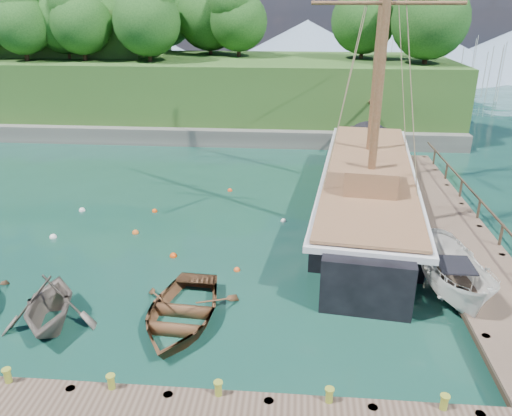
% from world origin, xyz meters
% --- Properties ---
extents(ground, '(160.00, 160.00, 0.00)m').
position_xyz_m(ground, '(0.00, 0.00, 0.00)').
color(ground, '#163D2E').
rests_on(ground, ground).
extents(dock_east, '(3.20, 24.00, 1.10)m').
position_xyz_m(dock_east, '(11.50, 7.00, 0.43)').
color(dock_east, '#4C3A2E').
rests_on(dock_east, ground).
extents(bollard_0, '(0.26, 0.26, 0.45)m').
position_xyz_m(bollard_0, '(-4.00, -5.10, 0.00)').
color(bollard_0, olive).
rests_on(bollard_0, ground).
extents(bollard_1, '(0.26, 0.26, 0.45)m').
position_xyz_m(bollard_1, '(-1.00, -5.10, 0.00)').
color(bollard_1, olive).
rests_on(bollard_1, ground).
extents(bollard_2, '(0.26, 0.26, 0.45)m').
position_xyz_m(bollard_2, '(2.00, -5.10, 0.00)').
color(bollard_2, olive).
rests_on(bollard_2, ground).
extents(rowboat_1, '(4.04, 4.41, 1.97)m').
position_xyz_m(rowboat_1, '(-4.52, -1.56, 0.00)').
color(rowboat_1, '#6C6157').
rests_on(rowboat_1, ground).
extents(rowboat_2, '(3.94, 5.29, 1.05)m').
position_xyz_m(rowboat_2, '(0.00, -1.02, 0.00)').
color(rowboat_2, brown).
rests_on(rowboat_2, ground).
extents(cabin_boat_white, '(2.47, 5.62, 2.12)m').
position_xyz_m(cabin_boat_white, '(10.00, 1.42, 0.00)').
color(cabin_boat_white, white).
rests_on(cabin_boat_white, ground).
extents(schooner, '(7.00, 26.44, 19.20)m').
position_xyz_m(schooner, '(7.75, 9.76, 1.06)').
color(schooner, black).
rests_on(schooner, ground).
extents(mooring_buoy_0, '(0.35, 0.35, 0.35)m').
position_xyz_m(mooring_buoy_0, '(-7.71, 5.22, 0.00)').
color(mooring_buoy_0, white).
rests_on(mooring_buoy_0, ground).
extents(mooring_buoy_1, '(0.33, 0.33, 0.33)m').
position_xyz_m(mooring_buoy_1, '(-3.89, 6.05, 0.00)').
color(mooring_buoy_1, '#D6601E').
rests_on(mooring_buoy_1, ground).
extents(mooring_buoy_2, '(0.33, 0.33, 0.33)m').
position_xyz_m(mooring_buoy_2, '(-1.45, 3.81, 0.00)').
color(mooring_buoy_2, '#E4460D').
rests_on(mooring_buoy_2, ground).
extents(mooring_buoy_3, '(0.29, 0.29, 0.29)m').
position_xyz_m(mooring_buoy_3, '(3.34, 8.11, 0.00)').
color(mooring_buoy_3, white).
rests_on(mooring_buoy_3, ground).
extents(mooring_buoy_4, '(0.30, 0.30, 0.30)m').
position_xyz_m(mooring_buoy_4, '(-3.69, 8.83, 0.00)').
color(mooring_buoy_4, '#E64C10').
rests_on(mooring_buoy_4, ground).
extents(mooring_buoy_5, '(0.29, 0.29, 0.29)m').
position_xyz_m(mooring_buoy_5, '(-0.03, 12.39, 0.00)').
color(mooring_buoy_5, '#F8491A').
rests_on(mooring_buoy_5, ground).
extents(mooring_buoy_6, '(0.34, 0.34, 0.34)m').
position_xyz_m(mooring_buoy_6, '(-7.68, 8.61, 0.00)').
color(mooring_buoy_6, white).
rests_on(mooring_buoy_6, ground).
extents(mooring_buoy_7, '(0.28, 0.28, 0.28)m').
position_xyz_m(mooring_buoy_7, '(1.55, 2.79, 0.00)').
color(mooring_buoy_7, '#E3561F').
rests_on(mooring_buoy_7, ground).
extents(headland, '(51.00, 19.31, 12.90)m').
position_xyz_m(headland, '(-12.88, 31.36, 5.54)').
color(headland, '#474744').
rests_on(headland, ground).
extents(distant_ridge, '(117.00, 40.00, 10.00)m').
position_xyz_m(distant_ridge, '(4.30, 70.00, 4.35)').
color(distant_ridge, '#728CA5').
rests_on(distant_ridge, ground).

